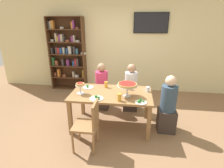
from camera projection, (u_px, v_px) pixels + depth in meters
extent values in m
plane|color=#846042|center=(111.00, 125.00, 3.75)|extent=(12.00, 12.00, 0.00)
cube|color=beige|center=(121.00, 45.00, 5.32)|extent=(8.00, 0.12, 2.80)
cube|color=olive|center=(111.00, 94.00, 3.50)|extent=(1.58, 0.94, 0.04)
cube|color=olive|center=(70.00, 118.00, 3.34)|extent=(0.07, 0.07, 0.70)
cube|color=olive|center=(149.00, 124.00, 3.15)|extent=(0.07, 0.07, 0.70)
cube|color=olive|center=(83.00, 100.00, 4.10)|extent=(0.07, 0.07, 0.70)
cube|color=olive|center=(146.00, 104.00, 3.92)|extent=(0.07, 0.07, 0.70)
cube|color=#4C2D19|center=(51.00, 54.00, 5.49)|extent=(0.03, 0.30, 2.20)
cube|color=#4C2D19|center=(84.00, 55.00, 5.35)|extent=(0.03, 0.30, 2.20)
cube|color=#4C2D19|center=(69.00, 54.00, 5.55)|extent=(1.10, 0.02, 2.20)
cube|color=#4C2D19|center=(70.00, 88.00, 5.79)|extent=(1.04, 0.28, 0.02)
cube|color=#4C2D19|center=(69.00, 77.00, 5.67)|extent=(1.04, 0.28, 0.02)
cube|color=#4C2D19|center=(68.00, 66.00, 5.54)|extent=(1.04, 0.28, 0.02)
cube|color=#4C2D19|center=(67.00, 54.00, 5.42)|extent=(1.04, 0.28, 0.02)
cube|color=#4C2D19|center=(66.00, 42.00, 5.29)|extent=(1.04, 0.28, 0.02)
cube|color=#4C2D19|center=(65.00, 29.00, 5.17)|extent=(1.04, 0.28, 0.02)
cube|color=#4C2D19|center=(64.00, 16.00, 5.04)|extent=(1.04, 0.28, 0.02)
cylinder|color=brown|center=(55.00, 74.00, 5.70)|extent=(0.07, 0.07, 0.12)
cube|color=orange|center=(59.00, 73.00, 5.66)|extent=(0.06, 0.13, 0.24)
cylinder|color=brown|center=(64.00, 75.00, 5.67)|extent=(0.12, 0.12, 0.06)
cube|color=#B2A88E|center=(74.00, 74.00, 5.61)|extent=(0.05, 0.13, 0.18)
cylinder|color=silver|center=(77.00, 76.00, 5.62)|extent=(0.13, 0.13, 0.07)
cube|color=#B7932D|center=(83.00, 73.00, 5.56)|extent=(0.05, 0.13, 0.25)
cube|color=#2D6B38|center=(54.00, 61.00, 5.55)|extent=(0.05, 0.13, 0.26)
cylinder|color=brown|center=(56.00, 63.00, 5.56)|extent=(0.11, 0.11, 0.15)
cube|color=#3D3838|center=(63.00, 62.00, 5.52)|extent=(0.06, 0.13, 0.21)
cube|color=#7A3370|center=(68.00, 62.00, 5.50)|extent=(0.07, 0.13, 0.19)
cube|color=navy|center=(74.00, 63.00, 5.48)|extent=(0.06, 0.13, 0.16)
cube|color=maroon|center=(76.00, 62.00, 5.47)|extent=(0.06, 0.13, 0.22)
cube|color=#3D3838|center=(78.00, 62.00, 5.46)|extent=(0.06, 0.13, 0.24)
cube|color=#3D3838|center=(52.00, 50.00, 5.44)|extent=(0.05, 0.13, 0.19)
cube|color=#3D3838|center=(57.00, 50.00, 5.42)|extent=(0.05, 0.13, 0.19)
cube|color=maroon|center=(59.00, 51.00, 5.41)|extent=(0.07, 0.13, 0.18)
cube|color=navy|center=(61.00, 51.00, 5.40)|extent=(0.07, 0.13, 0.18)
cylinder|color=beige|center=(64.00, 51.00, 5.39)|extent=(0.08, 0.08, 0.20)
cube|color=navy|center=(67.00, 51.00, 5.38)|extent=(0.04, 0.13, 0.18)
cylinder|color=beige|center=(70.00, 50.00, 5.36)|extent=(0.12, 0.12, 0.23)
cube|color=#3D3838|center=(74.00, 50.00, 5.34)|extent=(0.05, 0.13, 0.23)
cylinder|color=#3D7084|center=(77.00, 51.00, 5.34)|extent=(0.09, 0.09, 0.17)
cylinder|color=silver|center=(83.00, 53.00, 5.34)|extent=(0.16, 0.16, 0.06)
cylinder|color=silver|center=(52.00, 40.00, 5.33)|extent=(0.12, 0.12, 0.06)
cube|color=#B2A88E|center=(56.00, 37.00, 5.28)|extent=(0.05, 0.13, 0.24)
cube|color=#B7932D|center=(58.00, 39.00, 5.29)|extent=(0.04, 0.13, 0.16)
cube|color=#7A3370|center=(60.00, 38.00, 5.27)|extent=(0.06, 0.13, 0.21)
cube|color=#B2A88E|center=(62.00, 38.00, 5.26)|extent=(0.07, 0.13, 0.22)
cube|color=#3D3838|center=(64.00, 39.00, 5.26)|extent=(0.04, 0.13, 0.17)
cylinder|color=brown|center=(67.00, 41.00, 5.27)|extent=(0.14, 0.14, 0.06)
cube|color=#7A3370|center=(73.00, 39.00, 5.23)|extent=(0.06, 0.13, 0.17)
cube|color=#B2A88E|center=(74.00, 38.00, 5.22)|extent=(0.04, 0.13, 0.19)
cylinder|color=silver|center=(77.00, 41.00, 5.23)|extent=(0.14, 0.14, 0.05)
cube|color=#3D3838|center=(49.00, 25.00, 5.18)|extent=(0.05, 0.13, 0.21)
cube|color=#B2A88E|center=(51.00, 25.00, 5.18)|extent=(0.04, 0.13, 0.21)
cube|color=orange|center=(53.00, 25.00, 5.17)|extent=(0.06, 0.13, 0.23)
cylinder|color=beige|center=(62.00, 28.00, 5.16)|extent=(0.11, 0.11, 0.06)
cube|color=orange|center=(72.00, 25.00, 5.10)|extent=(0.05, 0.10, 0.20)
cube|color=#7A3370|center=(74.00, 25.00, 5.09)|extent=(0.05, 0.13, 0.24)
cylinder|color=brown|center=(77.00, 28.00, 5.11)|extent=(0.11, 0.11, 0.05)
cube|color=black|center=(151.00, 23.00, 4.92)|extent=(0.96, 0.05, 0.56)
cube|color=black|center=(151.00, 23.00, 4.89)|extent=(0.92, 0.01, 0.52)
cube|color=#382D28|center=(102.00, 99.00, 4.42)|extent=(0.34, 0.34, 0.45)
cylinder|color=#D63866|center=(102.00, 82.00, 4.26)|extent=(0.30, 0.30, 0.50)
sphere|color=#A87A5B|center=(101.00, 67.00, 4.14)|extent=(0.20, 0.20, 0.20)
cube|color=#382D28|center=(166.00, 120.00, 3.51)|extent=(0.34, 0.34, 0.45)
cylinder|color=#33475B|center=(169.00, 98.00, 3.35)|extent=(0.30, 0.30, 0.50)
sphere|color=beige|center=(171.00, 81.00, 3.23)|extent=(0.20, 0.20, 0.20)
cube|color=#382D28|center=(130.00, 101.00, 4.35)|extent=(0.34, 0.34, 0.45)
cylinder|color=silver|center=(131.00, 83.00, 4.19)|extent=(0.30, 0.30, 0.50)
sphere|color=#A87A5B|center=(132.00, 68.00, 4.07)|extent=(0.20, 0.20, 0.20)
cube|color=olive|center=(85.00, 126.00, 2.95)|extent=(0.40, 0.40, 0.04)
cube|color=olive|center=(95.00, 114.00, 2.85)|extent=(0.04, 0.36, 0.42)
cylinder|color=olive|center=(73.00, 143.00, 2.89)|extent=(0.04, 0.04, 0.41)
cylinder|color=olive|center=(79.00, 130.00, 3.21)|extent=(0.04, 0.04, 0.41)
cylinder|color=olive|center=(94.00, 145.00, 2.84)|extent=(0.04, 0.04, 0.41)
cylinder|color=olive|center=(98.00, 132.00, 3.17)|extent=(0.04, 0.04, 0.41)
cylinder|color=silver|center=(127.00, 96.00, 3.34)|extent=(0.15, 0.15, 0.01)
cylinder|color=silver|center=(127.00, 91.00, 3.30)|extent=(0.03, 0.03, 0.20)
cylinder|color=silver|center=(127.00, 86.00, 3.27)|extent=(0.39, 0.39, 0.01)
cylinder|color=tan|center=(127.00, 85.00, 3.26)|extent=(0.36, 0.36, 0.04)
cylinder|color=maroon|center=(127.00, 83.00, 3.25)|extent=(0.32, 0.32, 0.00)
cylinder|color=silver|center=(81.00, 93.00, 3.46)|extent=(0.15, 0.15, 0.01)
cylinder|color=silver|center=(80.00, 89.00, 3.43)|extent=(0.03, 0.03, 0.16)
cylinder|color=silver|center=(80.00, 85.00, 3.40)|extent=(0.19, 0.19, 0.01)
cylinder|color=tan|center=(80.00, 84.00, 3.39)|extent=(0.16, 0.16, 0.04)
cylinder|color=maroon|center=(80.00, 83.00, 3.38)|extent=(0.12, 0.12, 0.00)
cylinder|color=white|center=(97.00, 99.00, 3.22)|extent=(0.25, 0.25, 0.01)
sphere|color=#2D7028|center=(96.00, 97.00, 3.22)|extent=(0.06, 0.06, 0.06)
sphere|color=#2D7028|center=(98.00, 98.00, 3.16)|extent=(0.06, 0.06, 0.06)
sphere|color=#2D7028|center=(97.00, 97.00, 3.21)|extent=(0.04, 0.04, 0.04)
cylinder|color=white|center=(88.00, 87.00, 3.76)|extent=(0.22, 0.22, 0.01)
sphere|color=#2D7028|center=(87.00, 87.00, 3.72)|extent=(0.04, 0.04, 0.04)
sphere|color=#2D7028|center=(87.00, 86.00, 3.75)|extent=(0.06, 0.06, 0.06)
cylinder|color=white|center=(141.00, 102.00, 3.07)|extent=(0.21, 0.21, 0.01)
sphere|color=#2D7028|center=(139.00, 101.00, 3.04)|extent=(0.06, 0.06, 0.06)
sphere|color=#2D7028|center=(141.00, 100.00, 3.10)|extent=(0.05, 0.05, 0.05)
sphere|color=#2D7028|center=(144.00, 101.00, 3.06)|extent=(0.04, 0.04, 0.04)
sphere|color=#2D7028|center=(139.00, 102.00, 3.03)|extent=(0.05, 0.05, 0.05)
cylinder|color=gold|center=(106.00, 85.00, 3.75)|extent=(0.07, 0.07, 0.13)
cylinder|color=gold|center=(127.00, 85.00, 3.67)|extent=(0.07, 0.07, 0.16)
cylinder|color=gold|center=(119.00, 97.00, 3.12)|extent=(0.07, 0.07, 0.14)
cylinder|color=white|center=(148.00, 89.00, 3.54)|extent=(0.07, 0.07, 0.10)
cube|color=silver|center=(147.00, 89.00, 3.68)|extent=(0.18, 0.05, 0.00)
cube|color=silver|center=(122.00, 87.00, 3.81)|extent=(0.18, 0.03, 0.00)
cube|color=silver|center=(132.00, 87.00, 3.79)|extent=(0.18, 0.06, 0.00)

